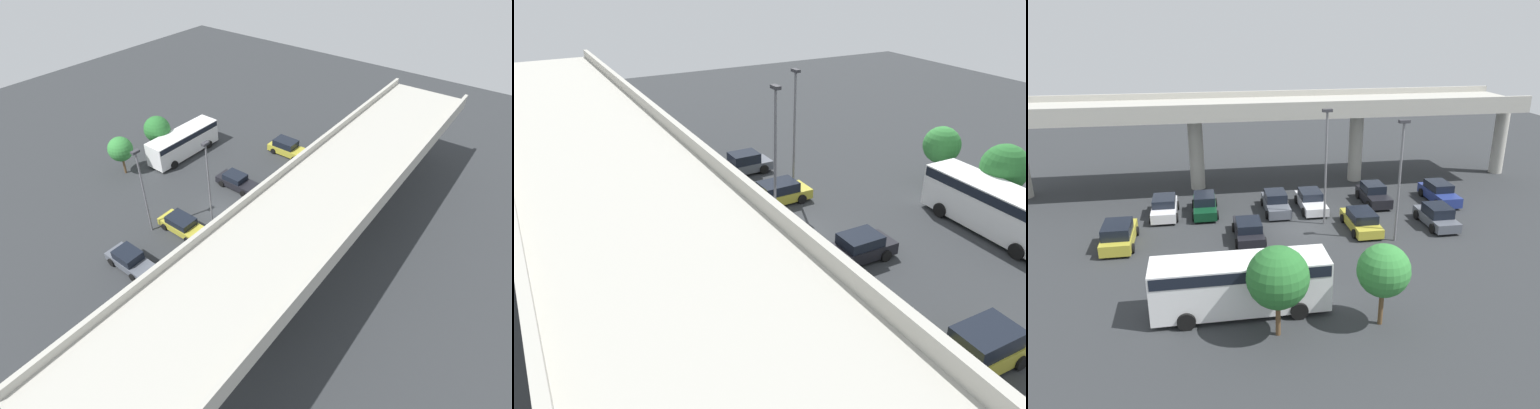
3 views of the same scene
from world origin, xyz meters
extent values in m
plane|color=#2D3033|center=(0.00, 0.00, 0.00)|extent=(94.05, 94.05, 0.00)
cube|color=#ADAAA0|center=(0.00, 10.78, 7.05)|extent=(43.89, 7.54, 0.90)
cube|color=#ADAAA0|center=(0.00, 7.16, 7.77)|extent=(43.89, 0.30, 0.55)
cylinder|color=#ADAAA0|center=(-7.32, 10.78, 3.30)|extent=(1.28, 1.28, 6.60)
cylinder|color=#ADAAA0|center=(7.32, 10.78, 3.30)|extent=(1.28, 1.28, 6.60)
cylinder|color=#ADAAA0|center=(21.95, 10.78, 3.30)|extent=(1.28, 1.28, 6.60)
cube|color=gold|center=(-12.69, -0.65, 0.55)|extent=(1.95, 4.68, 0.75)
cube|color=black|center=(-12.69, -1.06, 1.30)|extent=(1.79, 2.56, 0.76)
cylinder|color=black|center=(-13.68, 0.80, 0.32)|extent=(0.22, 0.64, 0.64)
cylinder|color=black|center=(-11.69, 0.80, 0.32)|extent=(0.22, 0.64, 0.64)
cylinder|color=black|center=(-13.68, -2.10, 0.32)|extent=(0.22, 0.64, 0.64)
cylinder|color=black|center=(-11.69, -2.10, 0.32)|extent=(0.22, 0.64, 0.64)
cube|color=silver|center=(-9.94, 4.18, 0.55)|extent=(1.83, 4.34, 0.72)
cube|color=black|center=(-9.94, 4.33, 1.22)|extent=(1.68, 2.31, 0.61)
cylinder|color=black|center=(-9.01, 2.84, 0.35)|extent=(0.22, 0.70, 0.70)
cylinder|color=black|center=(-10.88, 2.84, 0.35)|extent=(0.22, 0.70, 0.70)
cylinder|color=black|center=(-9.01, 5.53, 0.35)|extent=(0.22, 0.70, 0.70)
cylinder|color=black|center=(-10.88, 5.53, 0.35)|extent=(0.22, 0.70, 0.70)
cube|color=#0C381E|center=(-6.87, 4.22, 0.53)|extent=(1.72, 4.53, 0.68)
cube|color=black|center=(-6.87, 4.37, 1.21)|extent=(1.58, 2.30, 0.68)
cylinder|color=black|center=(-5.98, 2.82, 0.35)|extent=(0.22, 0.71, 0.71)
cylinder|color=black|center=(-7.75, 2.82, 0.35)|extent=(0.22, 0.71, 0.71)
cylinder|color=black|center=(-5.98, 5.63, 0.35)|extent=(0.22, 0.71, 0.71)
cylinder|color=black|center=(-7.75, 5.63, 0.35)|extent=(0.22, 0.71, 0.71)
cube|color=black|center=(-4.01, -1.16, 0.53)|extent=(1.80, 4.57, 0.70)
cube|color=black|center=(-4.01, -1.48, 1.17)|extent=(1.66, 2.17, 0.58)
cylinder|color=black|center=(-4.93, 0.26, 0.33)|extent=(0.22, 0.66, 0.66)
cylinder|color=black|center=(-3.09, 0.26, 0.33)|extent=(0.22, 0.66, 0.66)
cylinder|color=black|center=(-4.93, -2.58, 0.33)|extent=(0.22, 0.66, 0.66)
cylinder|color=black|center=(-3.09, -2.58, 0.33)|extent=(0.22, 0.66, 0.66)
cube|color=#515660|center=(-1.32, 3.77, 0.53)|extent=(1.73, 4.69, 0.72)
cube|color=black|center=(-1.32, 3.94, 1.24)|extent=(1.60, 2.12, 0.70)
cylinder|color=black|center=(-0.43, 2.32, 0.30)|extent=(0.22, 0.61, 0.61)
cylinder|color=black|center=(-2.21, 2.32, 0.30)|extent=(0.22, 0.61, 0.61)
cylinder|color=black|center=(-0.43, 5.23, 0.30)|extent=(0.22, 0.61, 0.61)
cylinder|color=black|center=(-2.21, 5.23, 0.30)|extent=(0.22, 0.61, 0.61)
cube|color=silver|center=(1.56, 3.82, 0.51)|extent=(1.80, 4.76, 0.64)
cube|color=black|center=(1.56, 4.20, 1.13)|extent=(1.66, 2.23, 0.61)
cylinder|color=black|center=(2.48, 2.34, 0.34)|extent=(0.22, 0.69, 0.69)
cylinder|color=black|center=(0.63, 2.34, 0.34)|extent=(0.22, 0.69, 0.69)
cylinder|color=black|center=(2.48, 5.29, 0.34)|extent=(0.22, 0.69, 0.69)
cylinder|color=black|center=(0.63, 5.29, 0.34)|extent=(0.22, 0.69, 0.69)
cube|color=gold|center=(4.20, -0.82, 0.50)|extent=(1.85, 4.71, 0.64)
cube|color=black|center=(4.20, -0.98, 1.14)|extent=(1.70, 2.49, 0.63)
cylinder|color=black|center=(3.25, 0.63, 0.32)|extent=(0.22, 0.64, 0.64)
cylinder|color=black|center=(5.15, 0.63, 0.32)|extent=(0.22, 0.64, 0.64)
cylinder|color=black|center=(3.25, -2.28, 0.32)|extent=(0.22, 0.64, 0.64)
cylinder|color=black|center=(5.15, -2.28, 0.32)|extent=(0.22, 0.64, 0.64)
cube|color=black|center=(6.94, 4.25, 0.58)|extent=(1.76, 4.36, 0.77)
cube|color=black|center=(6.94, 4.48, 1.31)|extent=(1.62, 2.03, 0.67)
cylinder|color=black|center=(7.84, 2.90, 0.36)|extent=(0.22, 0.71, 0.71)
cylinder|color=black|center=(6.04, 2.90, 0.36)|extent=(0.22, 0.71, 0.71)
cylinder|color=black|center=(7.84, 5.60, 0.36)|extent=(0.22, 0.71, 0.71)
cylinder|color=black|center=(6.04, 5.60, 0.36)|extent=(0.22, 0.71, 0.71)
cube|color=#515660|center=(9.89, -1.08, 0.53)|extent=(1.79, 4.37, 0.66)
cube|color=black|center=(9.89, -1.20, 1.22)|extent=(1.65, 2.12, 0.73)
cylinder|color=black|center=(8.98, 0.27, 0.36)|extent=(0.22, 0.72, 0.72)
cylinder|color=black|center=(10.81, 0.27, 0.36)|extent=(0.22, 0.72, 0.72)
cylinder|color=black|center=(8.98, -2.44, 0.36)|extent=(0.22, 0.72, 0.72)
cylinder|color=black|center=(10.81, -2.44, 0.36)|extent=(0.22, 0.72, 0.72)
cube|color=navy|center=(12.48, 3.72, 0.59)|extent=(1.77, 4.71, 0.80)
cube|color=black|center=(12.48, 3.96, 1.30)|extent=(1.63, 2.39, 0.63)
cylinder|color=black|center=(13.38, 2.26, 0.35)|extent=(0.22, 0.70, 0.70)
cylinder|color=black|center=(11.57, 2.26, 0.35)|extent=(0.22, 0.70, 0.70)
cylinder|color=black|center=(13.38, 5.18, 0.35)|extent=(0.22, 0.70, 0.70)
cylinder|color=black|center=(11.57, 5.18, 0.35)|extent=(0.22, 0.70, 0.70)
cube|color=white|center=(-5.32, -10.24, 1.60)|extent=(9.05, 2.43, 2.69)
cube|color=black|center=(-5.32, -10.24, 2.56)|extent=(8.87, 2.48, 0.59)
cylinder|color=black|center=(-2.51, -9.00, 0.46)|extent=(0.92, 0.29, 0.92)
cylinder|color=black|center=(-2.51, -11.47, 0.46)|extent=(0.92, 0.29, 0.92)
cylinder|color=black|center=(-8.13, -9.00, 0.46)|extent=(0.92, 0.29, 0.92)
cylinder|color=slate|center=(1.82, 0.57, 4.17)|extent=(0.16, 0.16, 8.33)
cube|color=#333338|center=(1.82, 0.57, 8.43)|extent=(0.70, 0.35, 0.20)
cylinder|color=slate|center=(5.87, -3.16, 4.07)|extent=(0.16, 0.16, 8.14)
cube|color=#333338|center=(5.87, -3.16, 8.24)|extent=(0.70, 0.35, 0.20)
cylinder|color=brown|center=(-3.78, -12.63, 0.92)|extent=(0.24, 0.24, 1.83)
sphere|color=#286B2D|center=(-3.78, -12.63, 3.10)|extent=(2.99, 2.99, 2.99)
cylinder|color=brown|center=(1.37, -12.58, 0.93)|extent=(0.24, 0.24, 1.86)
sphere|color=#337F38|center=(1.37, -12.58, 2.98)|extent=(2.62, 2.62, 2.62)
camera|label=1|loc=(21.59, 20.77, 24.53)|focal=28.00mm
camera|label=2|loc=(-22.09, 13.87, 14.88)|focal=35.00mm
camera|label=3|loc=(-6.99, -32.78, 14.23)|focal=35.00mm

